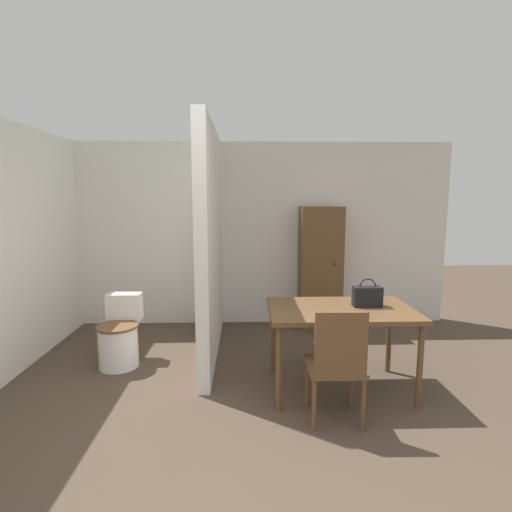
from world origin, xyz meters
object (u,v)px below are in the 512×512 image
dining_table (341,316)px  handbag (367,296)px  wooden_chair (337,362)px  toilet (120,337)px  wooden_cabinet (320,268)px

dining_table → handbag: (0.25, 0.05, 0.17)m
dining_table → wooden_chair: wooden_chair is taller
dining_table → toilet: bearing=164.2°
wooden_chair → handbag: handbag is taller
wooden_chair → toilet: size_ratio=1.30×
wooden_chair → toilet: wooden_chair is taller
dining_table → wooden_cabinet: size_ratio=0.79×
dining_table → toilet: size_ratio=1.80×
dining_table → wooden_chair: 0.61m
dining_table → handbag: size_ratio=5.00×
dining_table → handbag: bearing=11.2°
dining_table → toilet: dining_table is taller
dining_table → wooden_chair: size_ratio=1.39×
toilet → handbag: bearing=-13.1°
toilet → wooden_cabinet: size_ratio=0.44×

